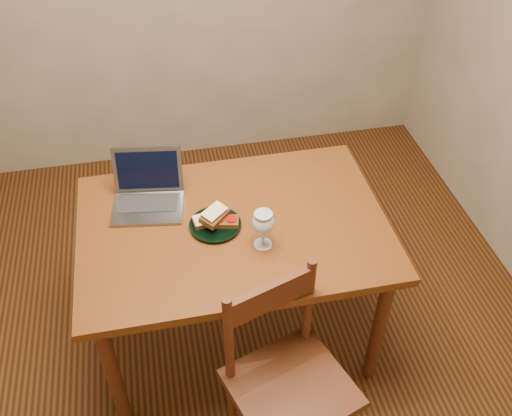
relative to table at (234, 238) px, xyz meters
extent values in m
cube|color=black|center=(-0.04, -0.01, -0.66)|extent=(3.20, 3.20, 0.02)
cube|color=#4A240C|center=(0.00, 0.00, 0.07)|extent=(1.30, 0.90, 0.04)
cylinder|color=#44200E|center=(-0.57, -0.37, -0.30)|extent=(0.06, 0.06, 0.70)
cylinder|color=#44200E|center=(0.57, -0.37, -0.30)|extent=(0.06, 0.06, 0.70)
cylinder|color=#44200E|center=(-0.57, 0.37, -0.30)|extent=(0.06, 0.06, 0.70)
cylinder|color=#44200E|center=(0.57, 0.37, -0.30)|extent=(0.06, 0.06, 0.70)
cube|color=#44200E|center=(0.11, -0.63, -0.22)|extent=(0.54, 0.52, 0.04)
cube|color=#44200E|center=(0.05, -0.47, 0.16)|extent=(0.34, 0.14, 0.12)
cylinder|color=black|center=(-0.08, 0.00, 0.09)|extent=(0.22, 0.22, 0.02)
cube|color=slate|center=(-0.35, 0.16, 0.09)|extent=(0.33, 0.25, 0.01)
cube|color=slate|center=(-0.33, 0.30, 0.20)|extent=(0.31, 0.11, 0.21)
cube|color=black|center=(-0.33, 0.30, 0.20)|extent=(0.27, 0.09, 0.17)
camera|label=1|loc=(-0.26, -1.73, 1.74)|focal=40.00mm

